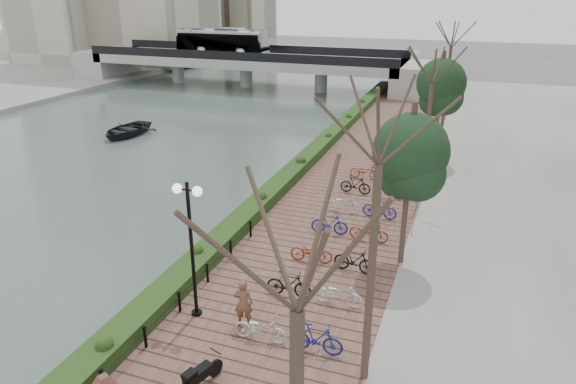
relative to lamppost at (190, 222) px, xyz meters
The scene contains 12 objects.
ground 5.39m from the lamppost, 123.35° to the right, with size 220.00×220.00×0.00m, color #59595B.
river_water 28.04m from the lamppost, 127.79° to the left, with size 30.00×130.00×0.02m, color #4B5E57.
promenade 15.04m from the lamppost, 82.17° to the left, with size 8.00×75.00×0.50m, color brown.
hedge 17.29m from the lamppost, 94.77° to the left, with size 1.10×56.00×0.60m, color #193312.
chain_fence 3.34m from the lamppost, 120.08° to the right, with size 0.10×14.10×0.70m.
lamppost is the anchor object (origin of this frame).
motorcycle 4.61m from the lamppost, 58.63° to the right, with size 0.43×1.38×0.86m, color black, non-canonical shape.
pedestrian 3.15m from the lamppost, ahead, with size 0.62×0.40×1.69m, color brown.
bicycle_parking 8.59m from the lamppost, 64.44° to the left, with size 2.40×17.32×1.00m.
street_trees 11.34m from the lamppost, 58.11° to the left, with size 3.20×37.12×6.80m.
bridge 45.49m from the lamppost, 112.78° to the left, with size 36.00×10.77×6.50m.
boat 26.17m from the lamppost, 131.38° to the left, with size 3.40×4.77×0.99m, color black.
Camera 1 is at (9.91, -9.65, 10.83)m, focal length 32.00 mm.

